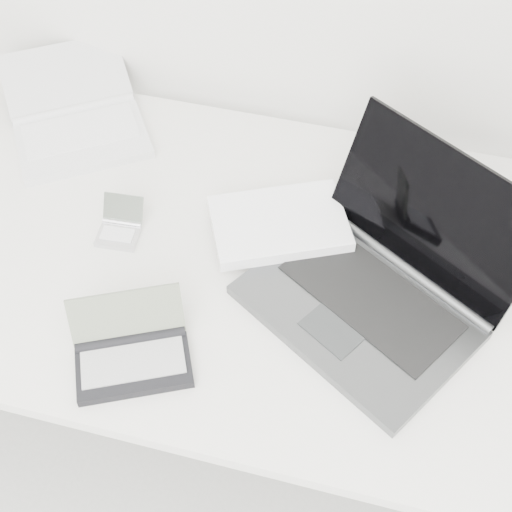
% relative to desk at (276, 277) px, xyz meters
% --- Properties ---
extents(desk, '(1.60, 0.80, 0.73)m').
position_rel_desk_xyz_m(desk, '(0.00, 0.00, 0.00)').
color(desk, white).
rests_on(desk, ground).
extents(laptop_large, '(0.62, 0.52, 0.26)m').
position_rel_desk_xyz_m(laptop_large, '(0.14, -0.01, 0.09)').
color(laptop_large, '#505255').
rests_on(laptop_large, desk).
extents(netbook_open_white, '(0.43, 0.45, 0.09)m').
position_rel_desk_xyz_m(netbook_open_white, '(-0.51, 0.26, 0.07)').
color(netbook_open_white, white).
rests_on(netbook_open_white, desk).
extents(pda_silver, '(0.09, 0.10, 0.06)m').
position_rel_desk_xyz_m(pda_silver, '(-0.31, -0.01, 0.06)').
color(pda_silver, silver).
rests_on(pda_silver, desk).
extents(palmtop_charcoal, '(0.24, 0.22, 0.10)m').
position_rel_desk_xyz_m(palmtop_charcoal, '(-0.19, -0.27, 0.07)').
color(palmtop_charcoal, black).
rests_on(palmtop_charcoal, desk).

